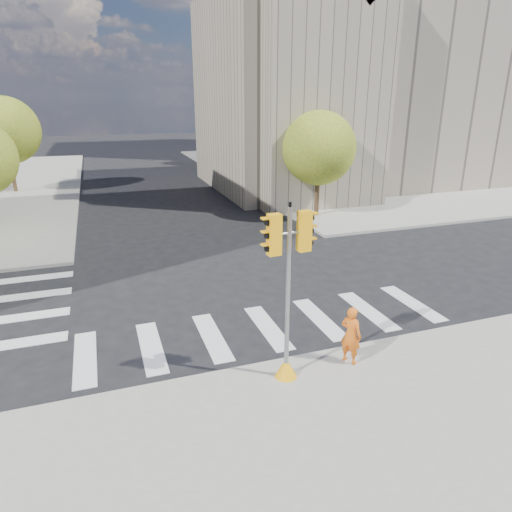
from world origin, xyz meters
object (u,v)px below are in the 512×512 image
Objects in this scene: traffic_signal at (288,308)px; photographer at (351,335)px; lamp_far at (236,123)px; lamp_near at (298,134)px.

traffic_signal reaches higher than photographer.
lamp_far is 1.81× the size of traffic_signal.
lamp_far reaches higher than traffic_signal.
lamp_far is 5.08× the size of photographer.
lamp_near is 20.28m from photographer.
traffic_signal is at bearing -104.81° from lamp_far.
traffic_signal is at bearing 61.09° from photographer.
lamp_near is 1.00× the size of lamp_far.
lamp_near is 14.00m from lamp_far.
traffic_signal is 2.16m from photographer.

